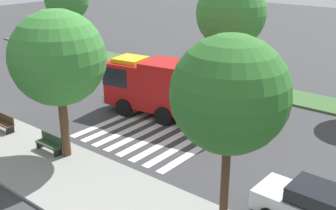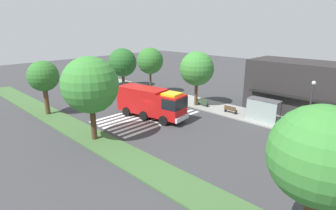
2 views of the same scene
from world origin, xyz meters
name	(u,v)px [view 1 (image 1 of 2)]	position (x,y,z in m)	size (l,w,h in m)	color
ground_plane	(171,116)	(0.00, 0.00, 0.00)	(120.00, 120.00, 0.00)	#38383A
sidewalk	(54,170)	(0.00, 8.76, 0.07)	(60.00, 4.54, 0.14)	gray
median_strip	(236,85)	(0.00, -7.99, 0.07)	(60.00, 3.00, 0.14)	#3D6033
crosswalk	(181,119)	(-0.80, 0.00, 0.01)	(6.75, 11.68, 0.01)	silver
fire_truck	(169,87)	(0.03, 0.15, 1.97)	(9.01, 3.84, 3.48)	#B71414
parked_car_mid	(321,209)	(-11.16, 5.29, 0.86)	(4.78, 2.15, 1.66)	silver
bench_near_shelter	(4,122)	(5.85, 7.78, 0.59)	(1.60, 0.50, 0.90)	#4C3823
bench_west_of_shelter	(50,143)	(1.61, 7.78, 0.59)	(1.60, 0.50, 0.90)	#2D472D
sidewalk_tree_west	(230,95)	(-8.39, 7.49, 5.24)	(4.00, 4.00, 7.12)	#47301E
sidewalk_tree_center	(58,58)	(0.65, 7.49, 5.05)	(4.46, 4.46, 7.16)	#513823
median_tree_west	(231,14)	(0.72, -7.99, 5.36)	(5.16, 5.16, 7.83)	#47301E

